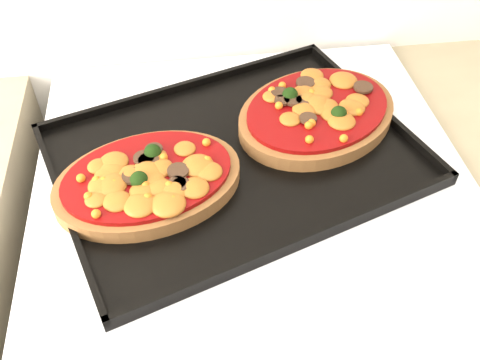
{
  "coord_description": "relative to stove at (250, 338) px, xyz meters",
  "views": [
    {
      "loc": [
        -0.05,
        1.2,
        1.42
      ],
      "look_at": [
        0.02,
        1.68,
        0.92
      ],
      "focal_mm": 40.0,
      "sensor_mm": 36.0,
      "label": 1
    }
  ],
  "objects": [
    {
      "name": "stove",
      "position": [
        0.0,
        0.0,
        0.0
      ],
      "size": [
        0.6,
        0.6,
        0.91
      ],
      "primitive_type": "cube",
      "color": "silver",
      "rests_on": "floor"
    },
    {
      "name": "baking_tray",
      "position": [
        -0.02,
        0.03,
        0.47
      ],
      "size": [
        0.57,
        0.49,
        0.02
      ],
      "primitive_type": "cube",
      "rotation": [
        0.0,
        0.0,
        0.33
      ],
      "color": "black",
      "rests_on": "stove"
    },
    {
      "name": "pizza_left",
      "position": [
        -0.14,
        -0.01,
        0.48
      ],
      "size": [
        0.28,
        0.22,
        0.04
      ],
      "primitive_type": null,
      "rotation": [
        0.0,
        0.0,
        0.23
      ],
      "color": "brown",
      "rests_on": "baking_tray"
    },
    {
      "name": "pizza_right",
      "position": [
        0.11,
        0.09,
        0.48
      ],
      "size": [
        0.31,
        0.29,
        0.04
      ],
      "primitive_type": null,
      "rotation": [
        0.0,
        0.0,
        0.51
      ],
      "color": "brown",
      "rests_on": "baking_tray"
    }
  ]
}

